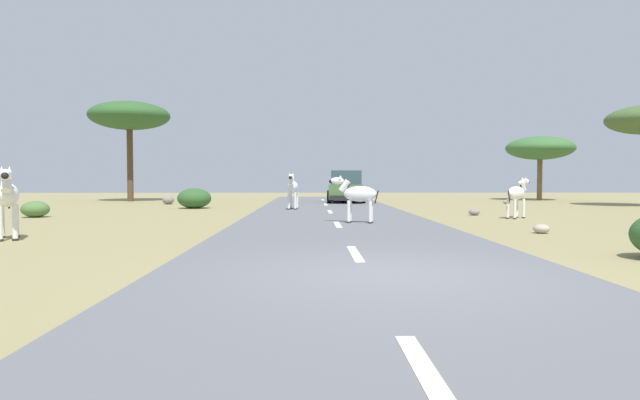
% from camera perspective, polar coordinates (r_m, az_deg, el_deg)
% --- Properties ---
extents(ground_plane, '(90.00, 90.00, 0.00)m').
position_cam_1_polar(ground_plane, '(7.66, 7.67, -7.94)').
color(ground_plane, '#8E8456').
extents(road, '(6.00, 64.00, 0.05)m').
position_cam_1_polar(road, '(7.61, 4.89, -7.80)').
color(road, slate).
rests_on(road, ground_plane).
extents(lane_markings, '(0.16, 56.00, 0.01)m').
position_cam_1_polar(lane_markings, '(6.63, 5.80, -9.06)').
color(lane_markings, silver).
rests_on(lane_markings, road).
extents(zebra_0, '(0.51, 1.64, 1.55)m').
position_cam_1_polar(zebra_0, '(23.22, -2.84, 1.30)').
color(zebra_0, silver).
rests_on(zebra_0, road).
extents(zebra_1, '(1.22, 1.16, 1.41)m').
position_cam_1_polar(zebra_1, '(19.73, 19.76, 0.62)').
color(zebra_1, silver).
rests_on(zebra_1, ground_plane).
extents(zebra_2, '(1.00, 1.60, 1.62)m').
position_cam_1_polar(zebra_2, '(13.87, -29.66, 0.36)').
color(zebra_2, silver).
rests_on(zebra_2, ground_plane).
extents(zebra_4, '(1.46, 0.61, 1.40)m').
position_cam_1_polar(zebra_4, '(16.12, 3.89, 0.58)').
color(zebra_4, silver).
rests_on(zebra_4, road).
extents(car_0, '(2.28, 4.46, 1.74)m').
position_cam_1_polar(car_0, '(30.48, 2.77, 1.29)').
color(car_0, '#476B38').
rests_on(car_0, road).
extents(tree_1, '(4.12, 4.12, 3.96)m').
position_cam_1_polar(tree_1, '(36.80, 21.86, 4.99)').
color(tree_1, brown).
rests_on(tree_1, ground_plane).
extents(tree_4, '(4.68, 4.68, 5.87)m').
position_cam_1_polar(tree_4, '(34.61, -19.15, 8.19)').
color(tree_4, '#4C3823').
rests_on(tree_4, ground_plane).
extents(bush_0, '(1.52, 1.37, 0.91)m').
position_cam_1_polar(bush_0, '(25.50, -12.90, 0.17)').
color(bush_0, '#2D5628').
rests_on(bush_0, ground_plane).
extents(bush_1, '(0.95, 0.85, 0.57)m').
position_cam_1_polar(bush_1, '(21.55, -27.43, -0.85)').
color(bush_1, '#4C7038').
rests_on(bush_1, ground_plane).
extents(rock_0, '(0.40, 0.37, 0.23)m').
position_cam_1_polar(rock_0, '(14.61, 21.97, -2.78)').
color(rock_0, '#A89E8C').
rests_on(rock_0, ground_plane).
extents(rock_1, '(0.41, 0.36, 0.24)m').
position_cam_1_polar(rock_1, '(20.94, 15.70, -1.22)').
color(rock_1, gray).
rests_on(rock_1, ground_plane).
extents(rock_2, '(0.40, 0.32, 0.21)m').
position_cam_1_polar(rock_2, '(31.15, 18.79, -0.17)').
color(rock_2, gray).
rests_on(rock_2, ground_plane).
extents(rock_3, '(0.60, 0.63, 0.45)m').
position_cam_1_polar(rock_3, '(29.94, -15.46, 0.00)').
color(rock_3, gray).
rests_on(rock_3, ground_plane).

